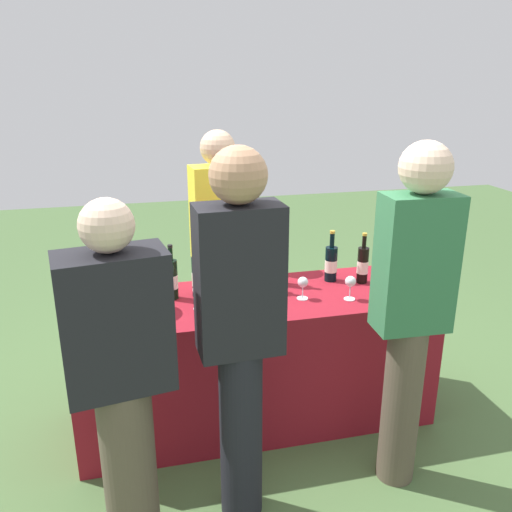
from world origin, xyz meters
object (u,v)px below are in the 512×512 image
object	(u,v)px
wine_bottle_4	(279,265)
wine_glass_1	(303,283)
wine_bottle_1	(172,279)
wine_bottle_5	(331,263)
wine_glass_0	(199,291)
wine_bottle_0	(104,281)
wine_bottle_3	(263,274)
wine_bottle_6	(363,265)
guest_1	(240,327)
wine_glass_2	(350,283)
guest_0	(121,373)
guest_2	(411,305)
server_pouring	(220,244)
ice_bucket	(135,294)
wine_bottle_2	(199,276)

from	to	relation	value
wine_bottle_4	wine_glass_1	xyz separation A→B (m)	(0.07, -0.24, -0.03)
wine_bottle_1	wine_bottle_5	bearing A→B (deg)	3.06
wine_bottle_1	wine_glass_0	xyz separation A→B (m)	(0.13, -0.18, -0.01)
wine_glass_0	wine_bottle_0	bearing A→B (deg)	154.33
wine_bottle_3	wine_glass_0	bearing A→B (deg)	-157.48
wine_bottle_6	guest_1	xyz separation A→B (m)	(-0.92, -0.78, 0.07)
wine_bottle_0	wine_glass_2	bearing A→B (deg)	-12.94
wine_bottle_5	guest_0	world-z (taller)	guest_0
wine_bottle_4	guest_2	distance (m)	0.93
wine_bottle_0	wine_glass_2	distance (m)	1.38
wine_bottle_6	wine_glass_1	size ratio (longest dim) A/B	2.39
wine_bottle_5	server_pouring	xyz separation A→B (m)	(-0.61, 0.48, 0.02)
wine_glass_2	guest_2	xyz separation A→B (m)	(0.08, -0.52, 0.08)
server_pouring	ice_bucket	bearing A→B (deg)	42.26
wine_glass_0	ice_bucket	bearing A→B (deg)	170.88
wine_bottle_5	wine_glass_1	world-z (taller)	wine_bottle_5
wine_bottle_1	server_pouring	size ratio (longest dim) A/B	0.19
wine_bottle_3	wine_glass_1	distance (m)	0.25
wine_bottle_4	guest_1	bearing A→B (deg)	-115.87
wine_bottle_0	wine_bottle_4	distance (m)	1.01
guest_0	wine_glass_2	bearing A→B (deg)	15.86
wine_bottle_3	wine_glass_1	xyz separation A→B (m)	(0.19, -0.16, -0.01)
wine_bottle_1	ice_bucket	distance (m)	0.24
wine_glass_0	server_pouring	size ratio (longest dim) A/B	0.09
wine_bottle_0	wine_bottle_3	size ratio (longest dim) A/B	1.09
ice_bucket	guest_0	bearing A→B (deg)	-96.14
wine_bottle_0	wine_glass_0	distance (m)	0.55
wine_bottle_5	wine_glass_2	distance (m)	0.30
wine_bottle_2	wine_bottle_6	xyz separation A→B (m)	(1.00, -0.02, -0.01)
wine_glass_2	wine_bottle_1	bearing A→B (deg)	165.71
guest_0	wine_bottle_5	bearing A→B (deg)	26.05
wine_bottle_0	wine_bottle_1	world-z (taller)	wine_bottle_0
wine_bottle_2	guest_2	world-z (taller)	guest_2
wine_bottle_2	server_pouring	world-z (taller)	server_pouring
wine_bottle_0	guest_2	xyz separation A→B (m)	(1.42, -0.83, 0.07)
wine_bottle_6	wine_glass_1	distance (m)	0.46
wine_bottle_5	wine_glass_0	bearing A→B (deg)	-164.74
ice_bucket	guest_0	xyz separation A→B (m)	(-0.08, -0.71, -0.05)
wine_bottle_4	wine_bottle_6	world-z (taller)	wine_bottle_4
wine_bottle_4	wine_glass_0	bearing A→B (deg)	-154.61
wine_bottle_0	wine_bottle_6	bearing A→B (deg)	-3.09
wine_bottle_3	wine_bottle_2	bearing A→B (deg)	177.57
wine_bottle_2	guest_0	world-z (taller)	guest_0
wine_glass_0	server_pouring	xyz separation A→B (m)	(0.24, 0.71, 0.03)
wine_bottle_6	wine_glass_2	xyz separation A→B (m)	(-0.17, -0.23, -0.01)
guest_2	wine_glass_2	bearing A→B (deg)	100.92
wine_bottle_4	guest_2	xyz separation A→B (m)	(0.41, -0.84, 0.06)
wine_bottle_1	wine_glass_0	bearing A→B (deg)	-54.28
server_pouring	wine_bottle_1	bearing A→B (deg)	48.90
wine_glass_1	guest_0	world-z (taller)	guest_0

